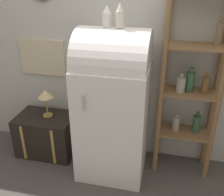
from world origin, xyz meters
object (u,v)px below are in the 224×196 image
(suitcase_trunk, at_px, (47,134))
(desk_lamp, at_px, (46,95))
(vase_left, at_px, (107,17))
(refrigerator, at_px, (114,102))
(vase_center, at_px, (120,16))

(suitcase_trunk, relative_size, desk_lamp, 2.01)
(suitcase_trunk, bearing_deg, vase_left, -5.78)
(suitcase_trunk, bearing_deg, refrigerator, -5.71)
(vase_center, distance_m, desk_lamp, 1.24)
(suitcase_trunk, bearing_deg, desk_lamp, 45.34)
(refrigerator, distance_m, vase_left, 0.82)
(vase_left, height_order, vase_center, vase_center)
(vase_center, bearing_deg, refrigerator, 167.10)
(refrigerator, height_order, vase_center, vase_center)
(suitcase_trunk, distance_m, vase_center, 1.65)
(refrigerator, distance_m, desk_lamp, 0.81)
(refrigerator, xyz_separation_m, vase_left, (-0.06, 0.01, 0.82))
(vase_left, bearing_deg, desk_lamp, 171.69)
(refrigerator, xyz_separation_m, suitcase_trunk, (-0.83, 0.08, -0.56))
(vase_center, relative_size, desk_lamp, 0.65)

